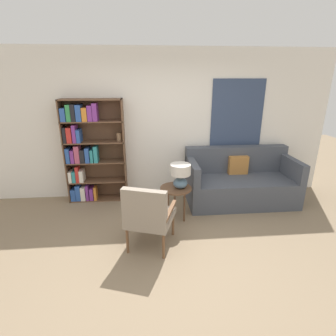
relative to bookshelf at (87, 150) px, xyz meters
name	(u,v)px	position (x,y,z in m)	size (l,w,h in m)	color
ground_plane	(170,257)	(1.31, -1.84, -0.96)	(14.00, 14.00, 0.00)	#847056
wall_back	(161,125)	(1.35, 0.19, 0.39)	(6.40, 0.08, 2.70)	white
bookshelf	(87,150)	(0.00, 0.00, 0.00)	(1.06, 0.30, 1.85)	brown
armchair	(148,214)	(1.05, -1.62, -0.43)	(0.74, 0.78, 0.92)	brown
couch	(239,183)	(2.76, -0.29, -0.61)	(1.93, 0.92, 0.97)	#474C56
side_table	(176,191)	(1.50, -0.89, -0.46)	(0.50, 0.50, 0.56)	brown
table_lamp	(180,174)	(1.57, -0.90, -0.17)	(0.32, 0.32, 0.39)	slate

